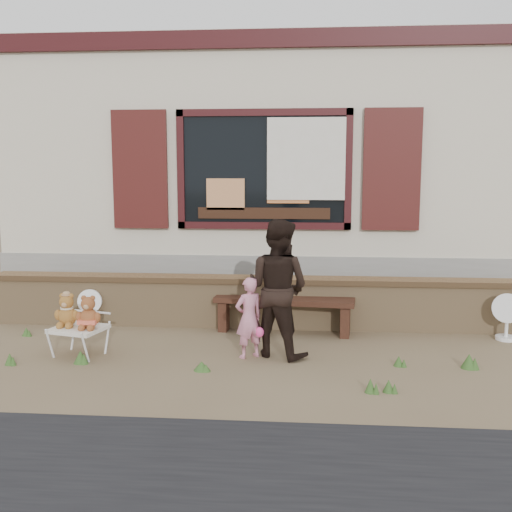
# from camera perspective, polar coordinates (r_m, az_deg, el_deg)

# --- Properties ---
(ground) EXTENTS (80.00, 80.00, 0.00)m
(ground) POSITION_cam_1_polar(r_m,az_deg,el_deg) (6.99, -0.41, -8.85)
(ground) COLOR brown
(ground) RESTS_ON ground
(shopfront) EXTENTS (8.04, 5.13, 4.00)m
(shopfront) POSITION_cam_1_polar(r_m,az_deg,el_deg) (11.16, 1.67, 7.97)
(shopfront) COLOR #B6AD93
(shopfront) RESTS_ON ground
(brick_wall) EXTENTS (7.10, 0.36, 0.67)m
(brick_wall) POSITION_cam_1_polar(r_m,az_deg,el_deg) (7.86, 0.24, -4.34)
(brick_wall) COLOR tan
(brick_wall) RESTS_ON ground
(bench) EXTENTS (1.79, 0.57, 0.45)m
(bench) POSITION_cam_1_polar(r_m,az_deg,el_deg) (7.60, 2.69, -4.88)
(bench) COLOR black
(bench) RESTS_ON ground
(folding_chair) EXTENTS (0.63, 0.59, 0.33)m
(folding_chair) POSITION_cam_1_polar(r_m,az_deg,el_deg) (6.96, -16.53, -6.75)
(folding_chair) COLOR silver
(folding_chair) RESTS_ON ground
(teddy_bear_left) EXTENTS (0.33, 0.30, 0.38)m
(teddy_bear_left) POSITION_cam_1_polar(r_m,az_deg,el_deg) (6.99, -17.55, -4.87)
(teddy_bear_left) COLOR brown
(teddy_bear_left) RESTS_ON folding_chair
(teddy_bear_right) EXTENTS (0.32, 0.30, 0.38)m
(teddy_bear_right) POSITION_cam_1_polar(r_m,az_deg,el_deg) (6.83, -15.65, -5.11)
(teddy_bear_right) COLOR brown
(teddy_bear_right) RESTS_ON folding_chair
(child) EXTENTS (0.39, 0.36, 0.90)m
(child) POSITION_cam_1_polar(r_m,az_deg,el_deg) (6.58, -0.69, -5.90)
(child) COLOR pink
(child) RESTS_ON ground
(adult) EXTENTS (0.92, 0.85, 1.53)m
(adult) POSITION_cam_1_polar(r_m,az_deg,el_deg) (6.59, 2.09, -3.07)
(adult) COLOR black
(adult) RESTS_ON ground
(fan_left) EXTENTS (0.32, 0.21, 0.51)m
(fan_left) POSITION_cam_1_polar(r_m,az_deg,el_deg) (8.16, -15.47, -4.79)
(fan_left) COLOR white
(fan_left) RESTS_ON ground
(fan_right) EXTENTS (0.37, 0.25, 0.58)m
(fan_right) POSITION_cam_1_polar(r_m,az_deg,el_deg) (7.89, 22.80, -5.33)
(fan_right) COLOR white
(fan_right) RESTS_ON ground
(grass_tufts) EXTENTS (5.31, 1.70, 0.15)m
(grass_tufts) POSITION_cam_1_polar(r_m,az_deg,el_deg) (6.34, -0.00, -10.06)
(grass_tufts) COLOR #355823
(grass_tufts) RESTS_ON ground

